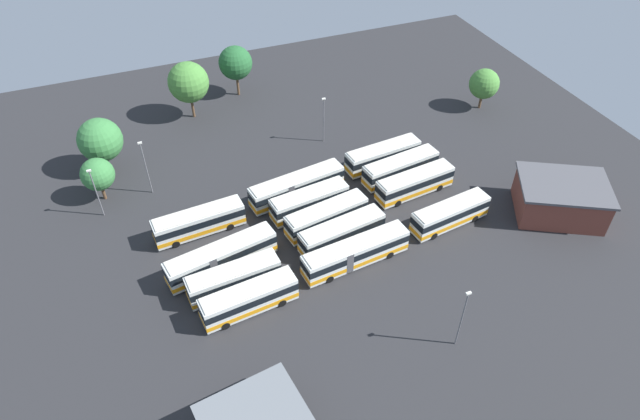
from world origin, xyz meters
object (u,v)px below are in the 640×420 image
(bus_row1_slot0, at_px, (355,253))
(tree_east_edge, at_px, (235,63))
(bus_row1_slot2, at_px, (326,216))
(bus_row2_slot2, at_px, (415,183))
(bus_row0_slot1, at_px, (234,279))
(bus_row2_slot0, at_px, (450,214))
(tree_northeast, at_px, (484,84))
(maintenance_shelter, at_px, (254,417))
(bus_row2_slot4, at_px, (383,155))
(tree_northwest, at_px, (98,174))
(lamp_post_mid_lot, at_px, (96,191))
(lamp_post_near_entrance, at_px, (324,118))
(bus_row1_slot1, at_px, (342,233))
(bus_row1_slot4, at_px, (297,186))
(bus_row0_slot2, at_px, (221,257))
(lamp_post_far_corner, at_px, (146,166))
(tree_south_edge, at_px, (100,140))
(bus_row1_slot3, at_px, (309,201))
(depot_building, at_px, (560,198))
(lamp_post_by_building, at_px, (462,317))
(tree_north_edge, at_px, (188,82))
(bus_row0_slot4, at_px, (199,222))

(bus_row1_slot0, distance_m, tree_east_edge, 44.62)
(bus_row1_slot2, xyz_separation_m, bus_row2_slot2, (13.82, 1.78, 0.00))
(bus_row0_slot1, distance_m, bus_row2_slot0, 28.70)
(tree_northeast, bearing_deg, maintenance_shelter, -141.58)
(bus_row2_slot4, distance_m, tree_northwest, 39.48)
(bus_row2_slot0, distance_m, lamp_post_mid_lot, 45.54)
(bus_row2_slot4, relative_size, tree_east_edge, 1.32)
(lamp_post_near_entrance, distance_m, lamp_post_mid_lot, 34.00)
(bus_row1_slot1, xyz_separation_m, bus_row1_slot4, (-2.07, 10.62, 0.00))
(bus_row0_slot2, xyz_separation_m, tree_northeast, (49.56, 19.63, 2.66))
(lamp_post_far_corner, relative_size, tree_south_edge, 1.01)
(bus_row1_slot3, distance_m, lamp_post_near_entrance, 16.94)
(depot_building, bearing_deg, lamp_post_by_building, -151.44)
(bus_row1_slot3, bearing_deg, lamp_post_by_building, -75.08)
(maintenance_shelter, bearing_deg, tree_south_edge, 99.99)
(bus_row1_slot0, xyz_separation_m, lamp_post_mid_lot, (-27.30, 20.37, 2.34))
(bus_row1_slot0, relative_size, tree_east_edge, 1.55)
(lamp_post_far_corner, height_order, tree_north_edge, tree_north_edge)
(bus_row2_slot2, bearing_deg, bus_row2_slot4, 99.01)
(lamp_post_mid_lot, bearing_deg, tree_northwest, 81.39)
(bus_row0_slot4, xyz_separation_m, bus_row2_slot0, (30.26, -10.53, -0.00))
(bus_row1_slot4, distance_m, tree_south_edge, 28.52)
(maintenance_shelter, bearing_deg, bus_row0_slot2, 83.75)
(bus_row2_slot0, bearing_deg, bus_row1_slot1, 171.95)
(bus_row0_slot1, height_order, lamp_post_mid_lot, lamp_post_mid_lot)
(lamp_post_by_building, bearing_deg, bus_row1_slot4, 104.02)
(tree_south_edge, bearing_deg, bus_row1_slot1, -46.20)
(bus_row1_slot1, bearing_deg, lamp_post_near_entrance, 73.60)
(bus_row1_slot4, relative_size, lamp_post_far_corner, 1.64)
(bus_row0_slot4, relative_size, tree_northeast, 1.68)
(tree_south_edge, distance_m, tree_east_edge, 27.37)
(bus_row1_slot2, xyz_separation_m, maintenance_shelter, (-16.64, -23.54, 1.60))
(bus_row2_slot4, bearing_deg, tree_north_edge, 133.93)
(bus_row0_slot2, height_order, maintenance_shelter, maintenance_shelter)
(bus_row1_slot3, distance_m, lamp_post_far_corner, 22.51)
(tree_east_edge, bearing_deg, lamp_post_far_corner, -130.51)
(bus_row2_slot2, height_order, tree_northeast, tree_northeast)
(bus_row0_slot4, relative_size, tree_south_edge, 1.40)
(bus_row1_slot3, xyz_separation_m, lamp_post_near_entrance, (8.00, 14.74, 2.38))
(bus_row0_slot2, distance_m, lamp_post_near_entrance, 29.50)
(bus_row2_slot0, distance_m, bus_row2_slot4, 14.82)
(bus_row1_slot4, bearing_deg, lamp_post_near_entrance, 52.73)
(lamp_post_by_building, xyz_separation_m, tree_south_edge, (-30.61, 44.81, 0.66))
(bus_row0_slot2, distance_m, lamp_post_by_building, 28.25)
(maintenance_shelter, bearing_deg, lamp_post_near_entrance, 60.50)
(bus_row0_slot4, distance_m, tree_south_edge, 20.69)
(bus_row1_slot1, xyz_separation_m, tree_northeast, (34.66, 21.12, 2.66))
(bus_row0_slot4, bearing_deg, maintenance_shelter, -92.60)
(bus_row1_slot1, bearing_deg, bus_row0_slot2, 174.30)
(bus_row0_slot4, height_order, bus_row1_slot3, same)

